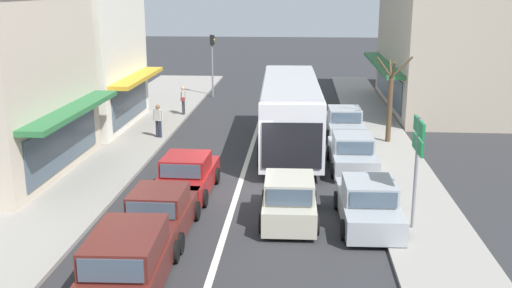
% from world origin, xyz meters
% --- Properties ---
extents(ground_plane, '(140.00, 140.00, 0.00)m').
position_xyz_m(ground_plane, '(0.00, 0.00, 0.00)').
color(ground_plane, '#2D2D30').
extents(lane_centre_line, '(0.20, 28.00, 0.01)m').
position_xyz_m(lane_centre_line, '(0.00, 4.00, 0.00)').
color(lane_centre_line, silver).
rests_on(lane_centre_line, ground).
extents(sidewalk_left, '(5.20, 44.00, 0.14)m').
position_xyz_m(sidewalk_left, '(-6.80, 6.00, 0.07)').
color(sidewalk_left, gray).
rests_on(sidewalk_left, ground).
extents(kerb_right, '(2.80, 44.00, 0.12)m').
position_xyz_m(kerb_right, '(6.20, 6.00, 0.06)').
color(kerb_right, gray).
rests_on(kerb_right, ground).
extents(shopfront_mid_block, '(8.01, 7.76, 8.39)m').
position_xyz_m(shopfront_mid_block, '(-10.18, 9.51, 4.19)').
color(shopfront_mid_block, silver).
rests_on(shopfront_mid_block, ground).
extents(building_right_far, '(8.70, 13.02, 9.41)m').
position_xyz_m(building_right_far, '(11.48, 16.22, 4.70)').
color(building_right_far, '#B2A38E').
rests_on(building_right_far, ground).
extents(city_bus, '(3.00, 10.93, 3.23)m').
position_xyz_m(city_bus, '(1.78, 5.96, 1.88)').
color(city_bus, silver).
rests_on(city_bus, ground).
extents(hatchback_behind_bus_mid, '(1.88, 3.73, 1.54)m').
position_xyz_m(hatchback_behind_bus_mid, '(1.94, -3.00, 0.71)').
color(hatchback_behind_bus_mid, '#B7B29E').
rests_on(hatchback_behind_bus_mid, ground).
extents(wagon_queue_far_back, '(2.06, 4.56, 1.58)m').
position_xyz_m(wagon_queue_far_back, '(-1.92, -7.70, 0.75)').
color(wagon_queue_far_back, '#561E19').
rests_on(wagon_queue_far_back, ground).
extents(sedan_adjacent_lane_lead, '(1.95, 4.23, 1.47)m').
position_xyz_m(sedan_adjacent_lane_lead, '(-1.92, -4.41, 0.66)').
color(sedan_adjacent_lane_lead, '#561E19').
rests_on(sedan_adjacent_lane_lead, ground).
extents(sedan_behind_bus_near, '(1.98, 4.25, 1.47)m').
position_xyz_m(sedan_behind_bus_near, '(-1.79, -0.67, 0.66)').
color(sedan_behind_bus_near, maroon).
rests_on(sedan_behind_bus_near, ground).
extents(parked_sedan_kerb_front, '(1.98, 4.24, 1.47)m').
position_xyz_m(parked_sedan_kerb_front, '(4.43, -3.07, 0.66)').
color(parked_sedan_kerb_front, '#9EA3A8').
rests_on(parked_sedan_kerb_front, ground).
extents(parked_sedan_kerb_second, '(1.98, 4.24, 1.47)m').
position_xyz_m(parked_sedan_kerb_second, '(4.41, 2.88, 0.66)').
color(parked_sedan_kerb_second, '#9EA3A8').
rests_on(parked_sedan_kerb_second, ground).
extents(parked_sedan_kerb_third, '(2.01, 4.26, 1.47)m').
position_xyz_m(parked_sedan_kerb_third, '(4.45, 8.51, 0.66)').
color(parked_sedan_kerb_third, '#9EA3A8').
rests_on(parked_sedan_kerb_third, ground).
extents(traffic_light_downstreet, '(0.33, 0.24, 4.20)m').
position_xyz_m(traffic_light_downstreet, '(-3.72, 19.08, 2.85)').
color(traffic_light_downstreet, gray).
rests_on(traffic_light_downstreet, ground).
extents(directional_road_sign, '(0.10, 1.40, 3.60)m').
position_xyz_m(directional_road_sign, '(5.74, -3.53, 2.70)').
color(directional_road_sign, gray).
rests_on(directional_road_sign, ground).
extents(street_tree_right, '(1.69, 1.67, 4.19)m').
position_xyz_m(street_tree_right, '(6.46, 7.16, 2.01)').
color(street_tree_right, brown).
rests_on(street_tree_right, ground).
extents(pedestrian_with_handbag_near, '(0.26, 0.65, 1.63)m').
position_xyz_m(pedestrian_with_handbag_near, '(-4.48, 12.55, 1.07)').
color(pedestrian_with_handbag_near, '#333338').
rests_on(pedestrian_with_handbag_near, sidewalk_left).
extents(pedestrian_browsing_midblock, '(0.54, 0.33, 1.63)m').
position_xyz_m(pedestrian_browsing_midblock, '(-4.64, 7.05, 1.07)').
color(pedestrian_browsing_midblock, '#232838').
rests_on(pedestrian_browsing_midblock, sidewalk_left).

